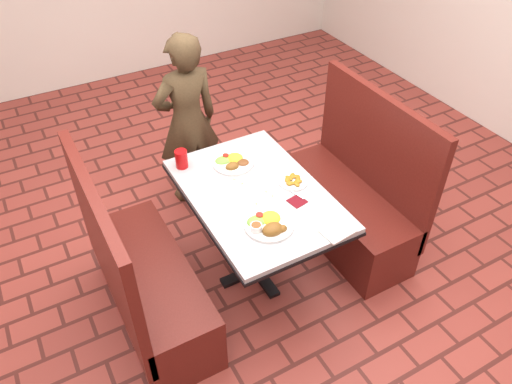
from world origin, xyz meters
TOP-DOWN VIEW (x-y plane):
  - room at (0.00, 0.00)m, footprint 7.00×7.04m
  - dining_table at (0.00, 0.00)m, footprint 0.81×1.21m
  - booth_bench_left at (-0.80, 0.00)m, footprint 0.47×1.20m
  - booth_bench_right at (0.80, 0.00)m, footprint 0.47×1.20m
  - diner_person at (-0.04, 1.03)m, footprint 0.54×0.36m
  - near_dinner_plate at (-0.09, -0.31)m, footprint 0.29×0.29m
  - far_dinner_plate at (0.01, 0.34)m, footprint 0.28×0.28m
  - plantain_plate at (0.26, -0.03)m, footprint 0.19×0.19m
  - maroon_napkin at (0.18, -0.20)m, footprint 0.12×0.12m
  - spoon_utensil at (0.21, -0.14)m, footprint 0.05×0.13m
  - red_tumbler at (-0.31, 0.48)m, footprint 0.08×0.08m
  - paper_napkin at (0.24, -0.54)m, footprint 0.20×0.16m
  - knife_utensil at (-0.08, -0.36)m, footprint 0.04×0.19m
  - fork_utensil at (-0.08, -0.38)m, footprint 0.08×0.13m
  - lettuce_shreds at (0.04, 0.06)m, footprint 0.28×0.32m

SIDE VIEW (x-z plane):
  - booth_bench_left at x=-0.80m, z-range -0.26..0.92m
  - booth_bench_right at x=0.80m, z-range -0.26..0.92m
  - dining_table at x=0.00m, z-range 0.28..1.03m
  - diner_person at x=-0.04m, z-range 0.00..1.43m
  - lettuce_shreds at x=0.04m, z-range 0.75..0.75m
  - maroon_napkin at x=0.18m, z-range 0.75..0.75m
  - spoon_utensil at x=0.21m, z-range 0.75..0.76m
  - paper_napkin at x=0.24m, z-range 0.75..0.76m
  - fork_utensil at x=-0.08m, z-range 0.76..0.76m
  - knife_utensil at x=-0.08m, z-range 0.76..0.76m
  - plantain_plate at x=0.26m, z-range 0.75..0.78m
  - far_dinner_plate at x=0.01m, z-range 0.74..0.81m
  - near_dinner_plate at x=-0.09m, z-range 0.74..0.83m
  - red_tumbler at x=-0.31m, z-range 0.75..0.88m
  - room at x=0.00m, z-range 0.50..3.32m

